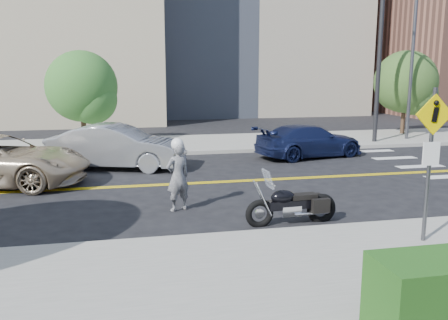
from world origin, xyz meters
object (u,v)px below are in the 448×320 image
pedestrian_sign (431,150)px  parked_car_silver (117,147)px  motorcycle (292,196)px  parked_car_blue (309,141)px  motorcyclist (178,175)px

pedestrian_sign → parked_car_silver: 11.00m
motorcycle → parked_car_silver: parked_car_silver is taller
parked_car_blue → pedestrian_sign: bearing=158.3°
parked_car_silver → pedestrian_sign: bearing=-128.2°
pedestrian_sign → motorcyclist: pedestrian_sign is taller
motorcyclist → motorcycle: motorcyclist is taller
pedestrian_sign → motorcycle: size_ratio=1.41×
pedestrian_sign → parked_car_blue: (1.54, 9.88, -1.31)m
motorcyclist → parked_car_silver: (-1.56, 5.58, -0.13)m
parked_car_silver → parked_car_blue: size_ratio=1.06×
pedestrian_sign → motorcycle: (-2.04, 1.97, -1.31)m
pedestrian_sign → parked_car_silver: bearing=123.4°
parked_car_silver → parked_car_blue: parked_car_silver is taller
motorcycle → motorcyclist: bearing=143.6°
motorcycle → parked_car_silver: 8.20m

